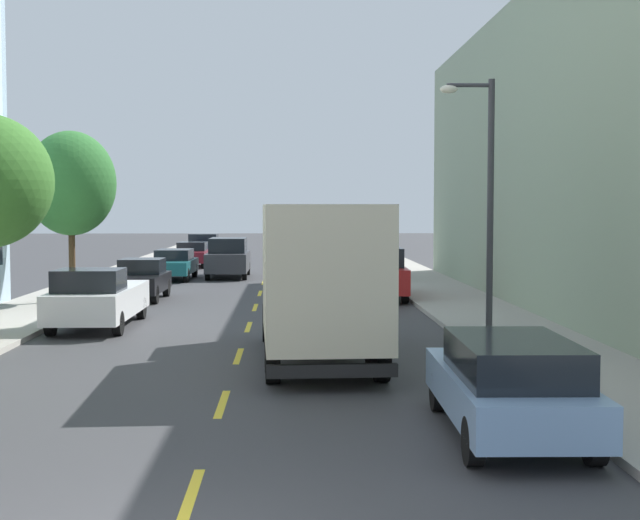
{
  "coord_description": "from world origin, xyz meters",
  "views": [
    {
      "loc": [
        1.17,
        -8.36,
        3.4
      ],
      "look_at": [
        2.4,
        27.37,
        1.3
      ],
      "focal_mm": 50.19,
      "sensor_mm": 36.0,
      "label": 1
    }
  ],
  "objects_px": {
    "parked_suv_red": "(377,273)",
    "parked_pickup_white": "(98,299)",
    "street_lamp": "(484,189)",
    "parked_pickup_navy": "(205,247)",
    "parked_sedan_teal": "(174,264)",
    "parked_sedan_burgundy": "(192,254)",
    "street_tree_third": "(71,184)",
    "delivery_box_truck": "(319,274)",
    "parked_hatchback_black": "(141,279)",
    "parked_suv_forest": "(355,260)",
    "moving_charcoal_sedan": "(228,257)",
    "parked_wagon_sky": "(509,383)"
  },
  "relations": [
    {
      "from": "street_tree_third",
      "to": "delivery_box_truck",
      "type": "height_order",
      "value": "street_tree_third"
    },
    {
      "from": "parked_hatchback_black",
      "to": "parked_pickup_navy",
      "type": "bearing_deg",
      "value": 89.88
    },
    {
      "from": "street_lamp",
      "to": "parked_wagon_sky",
      "type": "bearing_deg",
      "value": -99.83
    },
    {
      "from": "parked_suv_forest",
      "to": "parked_sedan_teal",
      "type": "xyz_separation_m",
      "value": [
        -8.49,
        1.02,
        -0.24
      ]
    },
    {
      "from": "street_lamp",
      "to": "parked_hatchback_black",
      "type": "xyz_separation_m",
      "value": [
        -10.26,
        11.28,
        -3.11
      ]
    },
    {
      "from": "street_lamp",
      "to": "parked_hatchback_black",
      "type": "distance_m",
      "value": 15.57
    },
    {
      "from": "parked_suv_red",
      "to": "parked_pickup_white",
      "type": "bearing_deg",
      "value": -138.48
    },
    {
      "from": "parked_suv_forest",
      "to": "parked_pickup_white",
      "type": "xyz_separation_m",
      "value": [
        -8.48,
        -15.89,
        -0.16
      ]
    },
    {
      "from": "parked_wagon_sky",
      "to": "parked_suv_forest",
      "type": "relative_size",
      "value": 0.98
    },
    {
      "from": "parked_suv_red",
      "to": "parked_hatchback_black",
      "type": "bearing_deg",
      "value": -179.89
    },
    {
      "from": "delivery_box_truck",
      "to": "parked_hatchback_black",
      "type": "distance_m",
      "value": 14.92
    },
    {
      "from": "parked_sedan_teal",
      "to": "parked_sedan_burgundy",
      "type": "height_order",
      "value": "same"
    },
    {
      "from": "street_tree_third",
      "to": "parked_pickup_navy",
      "type": "relative_size",
      "value": 1.11
    },
    {
      "from": "parked_hatchback_black",
      "to": "parked_suv_red",
      "type": "bearing_deg",
      "value": 0.11
    },
    {
      "from": "parked_sedan_teal",
      "to": "parked_hatchback_black",
      "type": "bearing_deg",
      "value": -90.27
    },
    {
      "from": "parked_sedan_teal",
      "to": "moving_charcoal_sedan",
      "type": "relative_size",
      "value": 0.94
    },
    {
      "from": "parked_suv_red",
      "to": "parked_pickup_white",
      "type": "relative_size",
      "value": 0.91
    },
    {
      "from": "street_tree_third",
      "to": "parked_pickup_white",
      "type": "xyz_separation_m",
      "value": [
        2.14,
        -5.97,
        -3.41
      ]
    },
    {
      "from": "parked_wagon_sky",
      "to": "parked_sedan_burgundy",
      "type": "height_order",
      "value": "parked_wagon_sky"
    },
    {
      "from": "parked_suv_forest",
      "to": "parked_pickup_white",
      "type": "height_order",
      "value": "parked_suv_forest"
    },
    {
      "from": "parked_wagon_sky",
      "to": "parked_sedan_teal",
      "type": "bearing_deg",
      "value": 106.53
    },
    {
      "from": "parked_hatchback_black",
      "to": "parked_pickup_white",
      "type": "bearing_deg",
      "value": -89.54
    },
    {
      "from": "parked_sedan_teal",
      "to": "street_lamp",
      "type": "bearing_deg",
      "value": -63.5
    },
    {
      "from": "parked_suv_forest",
      "to": "street_lamp",
      "type": "bearing_deg",
      "value": -84.94
    },
    {
      "from": "street_lamp",
      "to": "parked_sedan_teal",
      "type": "relative_size",
      "value": 1.41
    },
    {
      "from": "parked_sedan_teal",
      "to": "parked_sedan_burgundy",
      "type": "relative_size",
      "value": 1.01
    },
    {
      "from": "parked_hatchback_black",
      "to": "street_tree_third",
      "type": "bearing_deg",
      "value": -140.25
    },
    {
      "from": "moving_charcoal_sedan",
      "to": "parked_suv_red",
      "type": "bearing_deg",
      "value": -59.16
    },
    {
      "from": "street_lamp",
      "to": "parked_sedan_burgundy",
      "type": "xyz_separation_m",
      "value": [
        -10.35,
        29.71,
        -3.12
      ]
    },
    {
      "from": "parked_hatchback_black",
      "to": "parked_pickup_white",
      "type": "relative_size",
      "value": 0.76
    },
    {
      "from": "parked_pickup_navy",
      "to": "parked_sedan_teal",
      "type": "bearing_deg",
      "value": -90.03
    },
    {
      "from": "parked_wagon_sky",
      "to": "parked_suv_forest",
      "type": "xyz_separation_m",
      "value": [
        -0.2,
        28.27,
        0.18
      ]
    },
    {
      "from": "parked_pickup_navy",
      "to": "parked_suv_forest",
      "type": "bearing_deg",
      "value": -63.28
    },
    {
      "from": "parked_sedan_teal",
      "to": "parked_suv_red",
      "type": "bearing_deg",
      "value": -46.48
    },
    {
      "from": "street_lamp",
      "to": "parked_pickup_white",
      "type": "height_order",
      "value": "street_lamp"
    },
    {
      "from": "street_lamp",
      "to": "parked_suv_forest",
      "type": "bearing_deg",
      "value": 95.06
    },
    {
      "from": "parked_suv_forest",
      "to": "parked_suv_red",
      "type": "height_order",
      "value": "same"
    },
    {
      "from": "parked_wagon_sky",
      "to": "moving_charcoal_sedan",
      "type": "relative_size",
      "value": 0.99
    },
    {
      "from": "delivery_box_truck",
      "to": "parked_pickup_navy",
      "type": "distance_m",
      "value": 39.09
    },
    {
      "from": "delivery_box_truck",
      "to": "parked_suv_forest",
      "type": "height_order",
      "value": "delivery_box_truck"
    },
    {
      "from": "street_tree_third",
      "to": "moving_charcoal_sedan",
      "type": "bearing_deg",
      "value": 69.36
    },
    {
      "from": "street_tree_third",
      "to": "parked_sedan_teal",
      "type": "relative_size",
      "value": 1.3
    },
    {
      "from": "parked_hatchback_black",
      "to": "parked_pickup_white",
      "type": "distance_m",
      "value": 7.7
    },
    {
      "from": "street_tree_third",
      "to": "parked_pickup_navy",
      "type": "bearing_deg",
      "value": 85.46
    },
    {
      "from": "street_lamp",
      "to": "parked_suv_red",
      "type": "bearing_deg",
      "value": 97.5
    },
    {
      "from": "parked_sedan_teal",
      "to": "parked_pickup_navy",
      "type": "relative_size",
      "value": 0.85
    },
    {
      "from": "parked_sedan_burgundy",
      "to": "parked_pickup_navy",
      "type": "relative_size",
      "value": 0.84
    },
    {
      "from": "street_lamp",
      "to": "parked_pickup_navy",
      "type": "xyz_separation_m",
      "value": [
        -10.21,
        36.34,
        -3.04
      ]
    },
    {
      "from": "parked_hatchback_black",
      "to": "parked_sedan_burgundy",
      "type": "xyz_separation_m",
      "value": [
        -0.08,
        18.43,
        -0.01
      ]
    },
    {
      "from": "parked_hatchback_black",
      "to": "parked_suv_red",
      "type": "distance_m",
      "value": 8.78
    }
  ]
}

